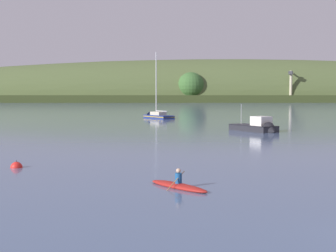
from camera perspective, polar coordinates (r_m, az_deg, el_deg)
name	(u,v)px	position (r m, az deg, el deg)	size (l,w,h in m)	color
far_shoreline_hill	(228,101)	(271.83, 7.24, 2.96)	(566.62, 82.23, 48.17)	#35401E
dockside_crane	(291,88)	(253.13, 14.58, 4.44)	(5.79, 9.03, 16.42)	#4C4C51
sailboat_midwater_white	(156,117)	(85.70, -1.47, 1.09)	(5.82, 7.67, 12.96)	navy
fishing_boat_moored	(257,129)	(56.32, 10.68, -0.33)	(5.11, 7.01, 4.08)	#232328
canoe_with_paddler	(178,186)	(22.30, 1.26, -7.18)	(2.87, 3.35, 1.02)	maroon
mooring_buoy_off_fishing_boat	(17,168)	(29.68, -17.78, -4.79)	(0.70, 0.70, 0.78)	red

